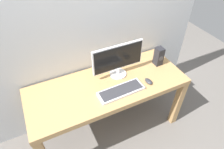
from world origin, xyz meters
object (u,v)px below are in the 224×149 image
Objects in this scene: keyboard_primary at (121,91)px; speaker_right at (159,56)px; desk at (108,91)px; monitor at (118,59)px; mouse at (149,81)px.

speaker_right is (0.59, 0.21, 0.09)m from keyboard_primary.
keyboard_primary is 2.18× the size of speaker_right.
desk is at bearing 116.55° from keyboard_primary.
monitor is 5.65× the size of mouse.
monitor is at bearing 31.33° from desk.
mouse is 0.46× the size of speaker_right.
keyboard_primary is at bearing -109.79° from monitor.
monitor reaches higher than speaker_right.
speaker_right is at bearing 5.03° from desk.
desk is 0.45m from mouse.
speaker_right reaches higher than mouse.
mouse is at bearing -140.94° from speaker_right.
keyboard_primary is at bearing -63.45° from desk.
desk is 0.21m from keyboard_primary.
mouse reaches higher than desk.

